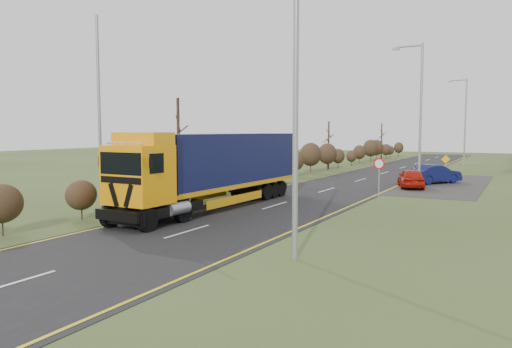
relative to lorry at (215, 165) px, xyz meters
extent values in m
plane|color=#37471E|center=(2.41, -1.73, -2.28)|extent=(160.00, 160.00, 0.00)
cube|color=black|center=(2.41, 8.27, -2.27)|extent=(8.00, 120.00, 0.02)
cube|color=#2A2825|center=(8.91, 18.27, -2.27)|extent=(6.00, 18.00, 0.02)
cube|color=gold|center=(-1.29, 8.27, -2.25)|extent=(0.12, 116.00, 0.01)
cube|color=gold|center=(6.11, 8.27, -2.25)|extent=(0.12, 116.00, 0.01)
cube|color=silver|center=(2.41, -13.73, -2.25)|extent=(0.12, 3.00, 0.01)
cube|color=silver|center=(2.41, -5.73, -2.25)|extent=(0.12, 3.00, 0.01)
cube|color=silver|center=(2.41, 2.27, -2.25)|extent=(0.12, 3.00, 0.01)
cube|color=silver|center=(2.41, 10.27, -2.25)|extent=(0.12, 3.00, 0.01)
cube|color=silver|center=(2.41, 18.27, -2.25)|extent=(0.12, 3.00, 0.01)
cube|color=silver|center=(2.41, 26.27, -2.25)|extent=(0.12, 3.00, 0.01)
cube|color=silver|center=(2.41, 34.27, -2.25)|extent=(0.12, 3.00, 0.01)
cube|color=silver|center=(2.41, 42.27, -2.25)|extent=(0.12, 3.00, 0.01)
cube|color=silver|center=(2.41, 50.27, -2.25)|extent=(0.12, 3.00, 0.01)
cube|color=silver|center=(2.41, 58.27, -2.25)|extent=(0.12, 3.00, 0.01)
ellipsoid|color=#322116|center=(-3.56, -9.73, -1.03)|extent=(1.34, 1.74, 1.54)
ellipsoid|color=#322116|center=(-3.60, -5.73, -1.15)|extent=(1.21, 1.57, 1.39)
ellipsoid|color=#322116|center=(-3.59, -1.73, -0.80)|extent=(1.58, 2.06, 1.82)
ellipsoid|color=#322116|center=(-3.57, 2.27, -0.44)|extent=(1.96, 2.55, 2.25)
ellipsoid|color=#322116|center=(-3.62, 6.27, -0.57)|extent=(1.83, 2.38, 2.10)
ellipsoid|color=#322116|center=(-3.54, 10.27, -1.00)|extent=(1.37, 1.78, 1.57)
ellipsoid|color=#322116|center=(-3.65, 14.27, -1.16)|extent=(1.20, 1.56, 1.38)
ellipsoid|color=#322116|center=(-3.51, 18.27, -0.83)|extent=(1.55, 2.02, 1.78)
ellipsoid|color=#322116|center=(-3.68, 22.27, -0.46)|extent=(1.95, 2.53, 2.24)
ellipsoid|color=#322116|center=(-3.48, 26.27, -0.54)|extent=(1.85, 2.41, 2.13)
ellipsoid|color=#322116|center=(-3.71, 30.27, -0.97)|extent=(1.40, 1.81, 1.61)
ellipsoid|color=#322116|center=(-3.46, 34.27, -1.16)|extent=(1.19, 1.55, 1.37)
ellipsoid|color=#322116|center=(-3.73, 38.27, -0.86)|extent=(1.52, 1.97, 1.75)
ellipsoid|color=#322116|center=(-3.43, 42.27, -0.47)|extent=(1.93, 2.51, 2.22)
ellipsoid|color=#322116|center=(-3.76, 46.27, -0.52)|extent=(1.88, 2.44, 2.16)
ellipsoid|color=#322116|center=(-3.41, 50.27, -0.95)|extent=(1.43, 1.85, 1.64)
ellipsoid|color=#322116|center=(-3.78, 54.27, -1.17)|extent=(1.19, 1.55, 1.37)
ellipsoid|color=#322116|center=(-3.39, 58.27, -0.89)|extent=(1.49, 1.93, 1.71)
cylinder|color=#332119|center=(-4.09, 2.27, 0.74)|extent=(0.18, 0.18, 6.05)
cylinder|color=#332119|center=(-4.09, 28.27, 0.25)|extent=(0.18, 0.18, 5.06)
cylinder|color=#332119|center=(-4.09, 50.27, 0.29)|extent=(0.18, 0.18, 5.15)
cube|color=black|center=(0.00, -5.02, -1.62)|extent=(2.41, 4.46, 0.43)
cube|color=orange|center=(0.00, -5.88, -0.04)|extent=(2.45, 2.17, 2.49)
cube|color=black|center=(0.00, -6.89, -1.76)|extent=(2.39, 0.18, 0.53)
cube|color=black|center=(-0.40, -6.95, -0.80)|extent=(0.58, 0.04, 1.03)
cube|color=black|center=(0.40, -6.95, -0.80)|extent=(0.58, 0.04, 1.03)
cube|color=black|center=(0.00, -6.92, 0.49)|extent=(2.25, 0.12, 0.91)
cube|color=black|center=(0.00, -6.95, -0.18)|extent=(2.20, 0.09, 0.27)
cube|color=orange|center=(0.00, -5.55, 1.47)|extent=(2.43, 1.40, 0.54)
cylinder|color=silver|center=(0.00, -6.70, 1.30)|extent=(2.10, 0.12, 0.06)
cube|color=black|center=(-1.37, -6.70, 0.54)|extent=(0.08, 0.12, 0.43)
cube|color=black|center=(1.37, -6.70, 0.54)|extent=(0.08, 0.12, 0.43)
cylinder|color=gray|center=(-1.10, -4.64, -1.57)|extent=(0.57, 1.26, 0.54)
cylinder|color=gray|center=(1.10, -4.64, -1.57)|extent=(0.57, 1.26, 0.54)
cube|color=orange|center=(0.00, 1.19, -1.11)|extent=(2.71, 12.11, 0.23)
cube|color=black|center=(0.00, 1.19, 0.32)|extent=(2.68, 11.73, 2.63)
cube|color=#0D0F39|center=(0.00, 7.05, 0.32)|extent=(2.37, 0.12, 2.63)
cube|color=#0D0F39|center=(0.00, -4.66, 0.32)|extent=(2.37, 0.12, 2.63)
cube|color=black|center=(0.00, 4.83, -1.66)|extent=(2.29, 3.50, 0.33)
cube|color=orange|center=(-1.17, 0.24, -1.76)|extent=(0.19, 5.26, 0.43)
cube|color=orange|center=(1.17, 0.24, -1.76)|extent=(0.19, 5.26, 0.43)
cylinder|color=black|center=(-1.00, -6.55, -1.79)|extent=(0.33, 1.00, 0.99)
cylinder|color=black|center=(1.00, -6.55, -1.79)|extent=(0.33, 1.00, 0.99)
cylinder|color=black|center=(-1.00, -4.16, -1.79)|extent=(0.33, 1.00, 0.99)
cylinder|color=black|center=(1.00, -4.16, -1.79)|extent=(0.33, 1.00, 0.99)
cylinder|color=black|center=(-1.00, 3.97, -1.79)|extent=(0.33, 1.00, 0.99)
cylinder|color=black|center=(1.00, 3.97, -1.79)|extent=(0.33, 1.00, 0.99)
cylinder|color=black|center=(-1.00, 4.92, -1.79)|extent=(0.33, 1.00, 0.99)
cylinder|color=black|center=(1.00, 4.92, -1.79)|extent=(0.33, 1.00, 0.99)
cylinder|color=black|center=(-1.00, 5.88, -1.79)|extent=(0.33, 1.00, 0.99)
cylinder|color=black|center=(1.00, 5.88, -1.79)|extent=(0.33, 1.00, 0.99)
imported|color=#A71408|center=(7.21, 14.50, -1.59)|extent=(2.78, 4.38, 1.39)
imported|color=#0B103F|center=(8.21, 18.41, -1.56)|extent=(3.79, 4.49, 1.45)
cylinder|color=gray|center=(7.99, -7.62, 2.74)|extent=(0.18, 0.18, 10.04)
cylinder|color=gray|center=(7.75, 14.47, 2.79)|extent=(0.18, 0.18, 10.16)
cylinder|color=gray|center=(6.85, 14.47, 7.70)|extent=(1.81, 0.12, 0.12)
cube|color=gray|center=(5.95, 14.47, 7.59)|extent=(0.51, 0.20, 0.16)
cylinder|color=gray|center=(8.04, 40.63, 2.75)|extent=(0.18, 0.18, 10.08)
cylinder|color=gray|center=(7.14, 40.63, 7.63)|extent=(1.79, 0.12, 0.12)
cube|color=gray|center=(6.25, 40.63, 7.51)|extent=(0.50, 0.20, 0.16)
cylinder|color=gray|center=(-4.79, -3.34, 2.65)|extent=(0.16, 0.16, 9.87)
cylinder|color=gray|center=(6.61, 7.92, -1.23)|extent=(0.08, 0.08, 2.11)
cylinder|color=red|center=(6.61, 7.89, -0.17)|extent=(0.68, 0.04, 0.68)
cylinder|color=white|center=(6.61, 7.87, -0.17)|extent=(0.51, 0.02, 0.51)
cylinder|color=gray|center=(8.21, 24.28, -1.54)|extent=(0.08, 0.08, 1.48)
cube|color=#FDB20E|center=(8.21, 24.23, -0.69)|extent=(0.75, 0.04, 0.75)
camera|label=1|loc=(14.33, -21.93, 1.82)|focal=35.00mm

